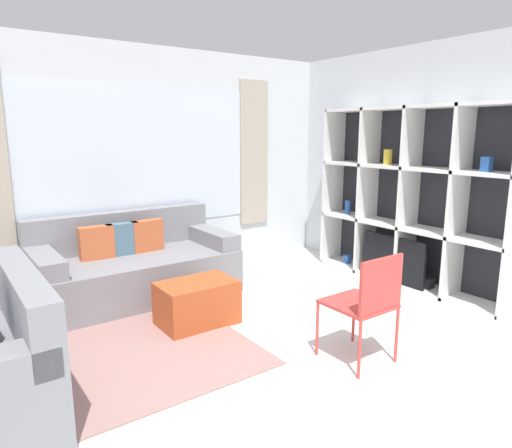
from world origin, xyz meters
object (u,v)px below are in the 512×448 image
at_px(shelving_unit, 410,200).
at_px(folding_chair, 367,299).
at_px(ottoman, 197,303).
at_px(couch_main, 135,267).

xyz_separation_m(shelving_unit, folding_chair, (-1.86, -1.01, -0.46)).
height_order(ottoman, folding_chair, folding_chair).
relative_size(ottoman, folding_chair, 0.80).
relative_size(shelving_unit, folding_chair, 2.80).
bearing_deg(ottoman, couch_main, 100.17).
xyz_separation_m(ottoman, folding_chair, (0.69, -1.39, 0.31)).
distance_m(couch_main, folding_chair, 2.59).
height_order(shelving_unit, couch_main, shelving_unit).
distance_m(shelving_unit, couch_main, 3.15).
relative_size(shelving_unit, ottoman, 3.49).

